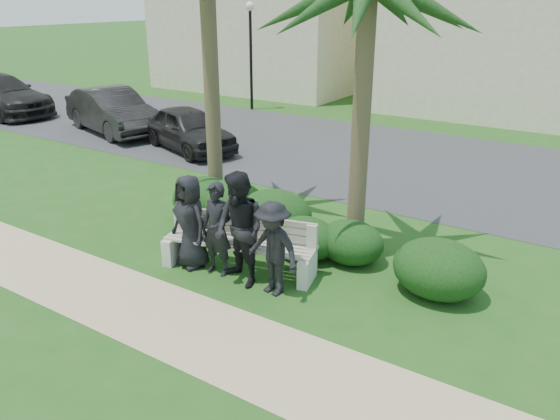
% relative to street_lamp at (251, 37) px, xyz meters
% --- Properties ---
extents(ground, '(160.00, 160.00, 0.00)m').
position_rel_street_lamp_xyz_m(ground, '(9.00, -12.00, -2.94)').
color(ground, '#1F4F16').
rests_on(ground, ground).
extents(footpath, '(30.00, 1.60, 0.01)m').
position_rel_street_lamp_xyz_m(footpath, '(9.00, -13.80, -2.94)').
color(footpath, tan).
rests_on(footpath, ground).
extents(asphalt_street, '(160.00, 8.00, 0.01)m').
position_rel_street_lamp_xyz_m(asphalt_street, '(9.00, -4.00, -2.94)').
color(asphalt_street, '#2D2D30').
rests_on(asphalt_street, ground).
extents(stucco_bldg_left, '(10.40, 8.40, 7.30)m').
position_rel_street_lamp_xyz_m(stucco_bldg_left, '(-3.00, 6.00, 0.72)').
color(stucco_bldg_left, beige).
rests_on(stucco_bldg_left, ground).
extents(stucco_bldg_right, '(8.40, 8.40, 7.30)m').
position_rel_street_lamp_xyz_m(stucco_bldg_right, '(8.00, 6.00, 0.72)').
color(stucco_bldg_right, beige).
rests_on(stucco_bldg_right, ground).
extents(street_lamp, '(0.36, 0.36, 4.29)m').
position_rel_street_lamp_xyz_m(street_lamp, '(0.00, 0.00, 0.00)').
color(street_lamp, black).
rests_on(street_lamp, ground).
extents(park_bench, '(2.82, 1.24, 0.94)m').
position_rel_street_lamp_xyz_m(park_bench, '(8.36, -11.96, -2.52)').
color(park_bench, '#B0A494').
rests_on(park_bench, ground).
extents(man_a, '(0.93, 0.71, 1.68)m').
position_rel_street_lamp_xyz_m(man_a, '(7.53, -12.27, -2.10)').
color(man_a, black).
rests_on(man_a, ground).
extents(man_b, '(0.61, 0.42, 1.64)m').
position_rel_street_lamp_xyz_m(man_b, '(8.10, -12.23, -2.12)').
color(man_b, black).
rests_on(man_b, ground).
extents(man_c, '(1.12, 0.98, 1.92)m').
position_rel_street_lamp_xyz_m(man_c, '(8.64, -12.32, -1.98)').
color(man_c, black).
rests_on(man_c, ground).
extents(man_d, '(1.10, 0.74, 1.57)m').
position_rel_street_lamp_xyz_m(man_d, '(9.28, -12.29, -2.16)').
color(man_d, black).
rests_on(man_d, ground).
extents(hedge_a, '(1.52, 1.26, 0.99)m').
position_rel_street_lamp_xyz_m(hedge_a, '(6.41, -10.55, -2.45)').
color(hedge_a, black).
rests_on(hedge_a, ground).
extents(hedge_b, '(1.54, 1.27, 1.01)m').
position_rel_street_lamp_xyz_m(hedge_b, '(7.01, -10.45, -2.44)').
color(hedge_b, black).
rests_on(hedge_b, ground).
extents(hedge_c, '(1.21, 1.00, 0.79)m').
position_rel_street_lamp_xyz_m(hedge_c, '(9.06, -10.88, -2.55)').
color(hedge_c, black).
rests_on(hedge_c, ground).
extents(hedge_d, '(1.21, 1.00, 0.79)m').
position_rel_street_lamp_xyz_m(hedge_d, '(9.83, -10.59, -2.55)').
color(hedge_d, black).
rests_on(hedge_d, ground).
extents(hedge_e, '(0.96, 0.79, 0.63)m').
position_rel_street_lamp_xyz_m(hedge_e, '(11.25, -10.75, -2.63)').
color(hedge_e, black).
rests_on(hedge_e, ground).
extents(hedge_f, '(1.47, 1.22, 0.96)m').
position_rel_street_lamp_xyz_m(hedge_f, '(11.52, -10.90, -2.46)').
color(hedge_f, black).
rests_on(hedge_f, ground).
extents(hedge_extra, '(1.54, 1.27, 1.01)m').
position_rel_street_lamp_xyz_m(hedge_extra, '(8.09, -10.45, -2.44)').
color(hedge_extra, black).
rests_on(hedge_extra, ground).
extents(car_a, '(4.18, 2.77, 1.32)m').
position_rel_street_lamp_xyz_m(car_a, '(2.17, -6.35, -2.28)').
color(car_a, black).
rests_on(car_a, ground).
extents(car_b, '(4.87, 2.84, 1.52)m').
position_rel_street_lamp_xyz_m(car_b, '(-1.60, -6.06, -2.19)').
color(car_b, black).
rests_on(car_b, ground).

